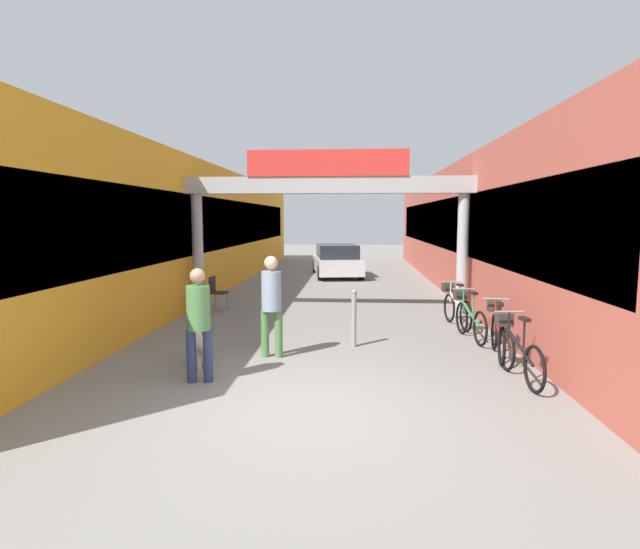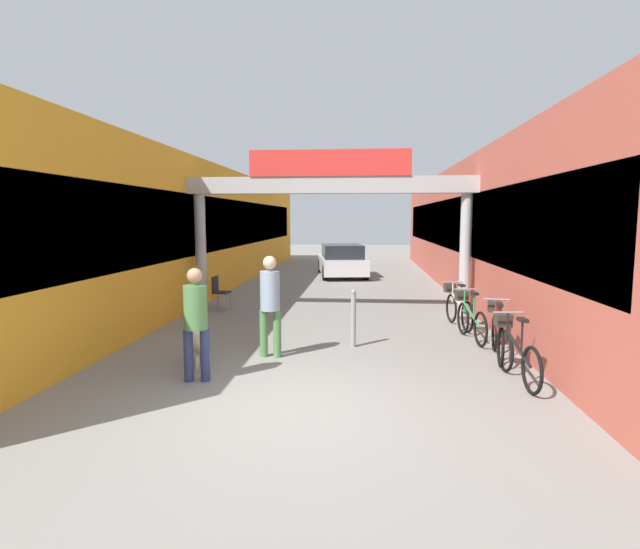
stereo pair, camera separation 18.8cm
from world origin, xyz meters
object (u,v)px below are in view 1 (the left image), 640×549
object	(u,v)px
bollard_post_metal	(354,318)
cafe_chair_black_nearer	(216,290)
dog_on_leash	(199,343)
bicycle_black_nearest	(517,350)
parked_car_white	(337,261)
pedestrian_companion	(271,299)
bicycle_red_second	(497,331)
pedestrian_with_dog	(199,318)
bicycle_silver_farthest	(456,307)
bicycle_green_third	(469,317)

from	to	relation	value
bollard_post_metal	cafe_chair_black_nearer	bearing A→B (deg)	135.90
dog_on_leash	bicycle_black_nearest	world-z (taller)	bicycle_black_nearest
bollard_post_metal	parked_car_white	size ratio (longest dim) A/B	0.26
pedestrian_companion	bicycle_red_second	xyz separation A→B (m)	(3.92, 0.36, -0.58)
dog_on_leash	bicycle_red_second	size ratio (longest dim) A/B	0.47
bicycle_black_nearest	bicycle_red_second	bearing A→B (deg)	86.97
pedestrian_companion	bicycle_black_nearest	distance (m)	4.00
cafe_chair_black_nearer	pedestrian_companion	bearing A→B (deg)	-63.06
pedestrian_with_dog	bollard_post_metal	world-z (taller)	pedestrian_with_dog
pedestrian_companion	bicycle_black_nearest	world-z (taller)	pedestrian_companion
dog_on_leash	bollard_post_metal	xyz separation A→B (m)	(2.53, 1.34, 0.19)
pedestrian_with_dog	cafe_chair_black_nearer	bearing A→B (deg)	103.33
bicycle_silver_farthest	bicycle_green_third	bearing A→B (deg)	-88.71
dog_on_leash	parked_car_white	size ratio (longest dim) A/B	0.19
pedestrian_with_dog	cafe_chair_black_nearer	world-z (taller)	pedestrian_with_dog
pedestrian_companion	cafe_chair_black_nearer	size ratio (longest dim) A/B	1.98
bicycle_red_second	cafe_chair_black_nearer	size ratio (longest dim) A/B	1.89
pedestrian_companion	bicycle_silver_farthest	xyz separation A→B (m)	(3.69, 2.81, -0.58)
bicycle_black_nearest	bollard_post_metal	distance (m)	2.99
pedestrian_with_dog	bicycle_green_third	distance (m)	5.49
bicycle_silver_farthest	bollard_post_metal	xyz separation A→B (m)	(-2.27, -1.99, 0.11)
bicycle_black_nearest	bicycle_silver_farthest	size ratio (longest dim) A/B	1.01
pedestrian_companion	cafe_chair_black_nearer	xyz separation A→B (m)	(-2.19, 4.30, -0.47)
parked_car_white	pedestrian_companion	bearing A→B (deg)	-93.19
bicycle_red_second	bollard_post_metal	size ratio (longest dim) A/B	1.55
bollard_post_metal	cafe_chair_black_nearer	size ratio (longest dim) A/B	1.22
bicycle_green_third	parked_car_white	size ratio (longest dim) A/B	0.40
bicycle_red_second	parked_car_white	size ratio (longest dim) A/B	0.40
pedestrian_companion	bicycle_green_third	bearing A→B (deg)	23.66
pedestrian_with_dog	bicycle_black_nearest	bearing A→B (deg)	5.89
cafe_chair_black_nearer	bicycle_black_nearest	bearing A→B (deg)	-40.78
dog_on_leash	bollard_post_metal	distance (m)	2.87
bollard_post_metal	bicycle_green_third	bearing A→B (deg)	19.54
cafe_chair_black_nearer	pedestrian_with_dog	bearing A→B (deg)	-76.67
dog_on_leash	bicycle_silver_farthest	size ratio (longest dim) A/B	0.47
cafe_chair_black_nearer	parked_car_white	xyz separation A→B (m)	(2.88, 8.04, 0.10)
pedestrian_with_dog	dog_on_leash	bearing A→B (deg)	107.83
bicycle_black_nearest	dog_on_leash	bearing A→B (deg)	175.62
pedestrian_companion	bicycle_silver_farthest	distance (m)	4.67
pedestrian_companion	cafe_chair_black_nearer	bearing A→B (deg)	116.94
dog_on_leash	bicycle_red_second	distance (m)	5.11
bicycle_red_second	bollard_post_metal	xyz separation A→B (m)	(-2.51, 0.45, 0.11)
bicycle_green_third	bicycle_silver_farthest	world-z (taller)	same
bollard_post_metal	bicycle_silver_farthest	bearing A→B (deg)	41.28
bicycle_silver_farthest	cafe_chair_black_nearer	bearing A→B (deg)	165.71
bicycle_black_nearest	cafe_chair_black_nearer	bearing A→B (deg)	139.22
pedestrian_with_dog	bicycle_red_second	world-z (taller)	pedestrian_with_dog
bicycle_red_second	bicycle_silver_farthest	xyz separation A→B (m)	(-0.23, 2.45, 0.00)
bicycle_green_third	bicycle_silver_farthest	distance (m)	1.18
parked_car_white	bollard_post_metal	bearing A→B (deg)	-86.39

